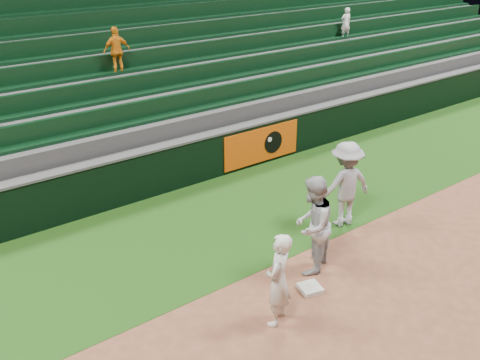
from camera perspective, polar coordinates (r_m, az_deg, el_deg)
name	(u,v)px	position (r m, az deg, el deg)	size (l,w,h in m)	color
ground	(306,286)	(10.31, 7.07, -11.17)	(70.00, 70.00, 0.00)	brown
foul_grass	(215,223)	(12.26, -2.65, -4.61)	(36.00, 4.20, 0.01)	#16380E
first_base	(310,288)	(10.19, 7.50, -11.38)	(0.39, 0.39, 0.09)	silver
first_baseman	(278,280)	(8.96, 4.11, -10.58)	(0.62, 0.41, 1.70)	silver
baserunner	(312,225)	(10.26, 7.72, -4.81)	(0.96, 0.75, 1.98)	#ADB1B8
base_coach	(345,184)	(12.00, 11.17, -0.46)	(1.27, 0.73, 1.97)	#9A9DA7
field_wall	(166,167)	(13.68, -7.86, 1.38)	(36.00, 0.45, 1.25)	black
stadium_seating	(100,94)	(16.55, -14.76, 8.89)	(36.00, 5.95, 5.44)	#333335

